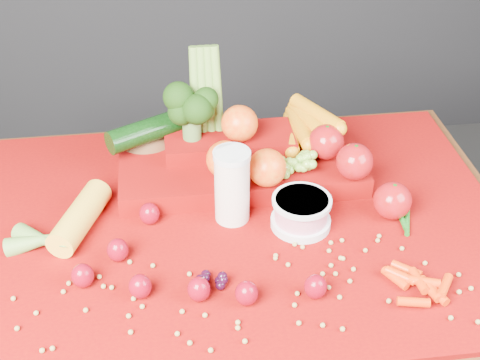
{
  "coord_description": "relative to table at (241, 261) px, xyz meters",
  "views": [
    {
      "loc": [
        -0.14,
        -1.02,
        1.61
      ],
      "look_at": [
        0.0,
        0.02,
        0.85
      ],
      "focal_mm": 50.0,
      "sensor_mm": 36.0,
      "label": 1
    }
  ],
  "objects": [
    {
      "name": "table",
      "position": [
        0.0,
        0.0,
        0.0
      ],
      "size": [
        1.1,
        0.8,
        0.75
      ],
      "color": "#351D0C",
      "rests_on": "ground"
    },
    {
      "name": "red_cloth",
      "position": [
        0.0,
        0.0,
        0.1
      ],
      "size": [
        1.05,
        0.75,
        0.01
      ],
      "primitive_type": "cube",
      "color": "#7B0804",
      "rests_on": "table"
    },
    {
      "name": "milk_glass",
      "position": [
        -0.02,
        0.02,
        0.19
      ],
      "size": [
        0.07,
        0.07,
        0.16
      ],
      "rotation": [
        0.0,
        0.0,
        -0.01
      ],
      "color": "beige",
      "rests_on": "red_cloth"
    },
    {
      "name": "yogurt_bowl",
      "position": [
        0.11,
        -0.03,
        0.14
      ],
      "size": [
        0.12,
        0.12,
        0.06
      ],
      "rotation": [
        0.0,
        0.0,
        -0.12
      ],
      "color": "silver",
      "rests_on": "red_cloth"
    },
    {
      "name": "strawberry_scatter",
      "position": [
        -0.16,
        -0.13,
        0.13
      ],
      "size": [
        0.48,
        0.28,
        0.05
      ],
      "color": "maroon",
      "rests_on": "red_cloth"
    },
    {
      "name": "dark_grape_cluster",
      "position": [
        -0.08,
        -0.17,
        0.12
      ],
      "size": [
        0.06,
        0.05,
        0.03
      ],
      "primitive_type": null,
      "color": "black",
      "rests_on": "red_cloth"
    },
    {
      "name": "soybean_scatter",
      "position": [
        0.0,
        -0.2,
        0.11
      ],
      "size": [
        0.84,
        0.24,
        0.01
      ],
      "primitive_type": null,
      "color": "#A38D46",
      "rests_on": "red_cloth"
    },
    {
      "name": "corn_ear",
      "position": [
        -0.36,
        -0.01,
        0.13
      ],
      "size": [
        0.24,
        0.26,
        0.06
      ],
      "rotation": [
        0.0,
        0.0,
        1.2
      ],
      "color": "yellow",
      "rests_on": "red_cloth"
    },
    {
      "name": "potato",
      "position": [
        -0.18,
        0.24,
        0.14
      ],
      "size": [
        0.11,
        0.08,
        0.07
      ],
      "primitive_type": "ellipsoid",
      "color": "brown",
      "rests_on": "red_cloth"
    },
    {
      "name": "baby_carrot_pile",
      "position": [
        0.3,
        -0.23,
        0.12
      ],
      "size": [
        0.18,
        0.18,
        0.03
      ],
      "primitive_type": null,
      "color": "red",
      "rests_on": "red_cloth"
    },
    {
      "name": "green_bean_pile",
      "position": [
        0.32,
        -0.01,
        0.11
      ],
      "size": [
        0.14,
        0.12,
        0.01
      ],
      "primitive_type": null,
      "color": "#155D16",
      "rests_on": "red_cloth"
    },
    {
      "name": "produce_mound",
      "position": [
        0.04,
        0.15,
        0.17
      ],
      "size": [
        0.6,
        0.38,
        0.27
      ],
      "color": "#7B0804",
      "rests_on": "red_cloth"
    }
  ]
}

